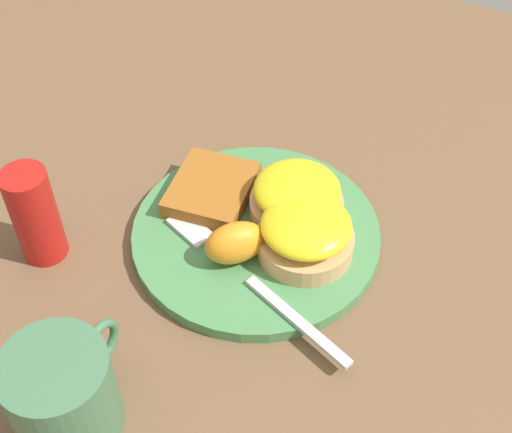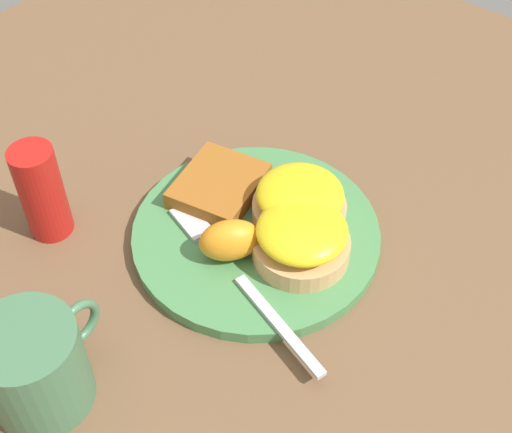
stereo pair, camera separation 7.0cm
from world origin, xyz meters
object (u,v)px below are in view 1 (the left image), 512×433
Objects in this scene: orange_wedge at (232,242)px; hashbrown_patty at (212,190)px; sandwich_benedict_right at (297,198)px; condiment_bottle at (35,215)px; sandwich_benedict_left at (304,237)px; fork at (243,274)px; cup at (64,393)px.

hashbrown_patty is at bearing 44.86° from orange_wedge.
sandwich_benedict_right is 1.03× the size of hashbrown_patty.
sandwich_benedict_right is 0.90× the size of condiment_bottle.
fork is (-0.05, 0.04, -0.02)m from sandwich_benedict_left.
sandwich_benedict_right is 1.58× the size of orange_wedge.
condiment_bottle is at bearing 139.54° from hashbrown_patty.
sandwich_benedict_left is 0.26m from condiment_bottle.
condiment_bottle is (-0.06, 0.19, 0.04)m from fork.
fork is at bearing 174.56° from sandwich_benedict_right.
condiment_bottle reaches higher than sandwich_benedict_right.
hashbrown_patty is (0.02, 0.12, -0.01)m from sandwich_benedict_left.
condiment_bottle is (-0.15, 0.20, 0.01)m from sandwich_benedict_right.
sandwich_benedict_left reaches higher than hashbrown_patty.
sandwich_benedict_right reaches higher than hashbrown_patty.
sandwich_benedict_left is 0.07m from fork.
hashbrown_patty is at bearing 78.72° from sandwich_benedict_left.
sandwich_benedict_left reaches higher than orange_wedge.
cup reaches higher than fork.
sandwich_benedict_left and sandwich_benedict_right have the same top height.
sandwich_benedict_right reaches higher than fork.
condiment_bottle is at bearing 106.67° from fork.
sandwich_benedict_left is at bearing -101.28° from hashbrown_patty.
sandwich_benedict_right is at bearing -77.93° from hashbrown_patty.
sandwich_benedict_right is 0.41× the size of fork.
cup reaches higher than orange_wedge.
cup is at bearing 159.43° from sandwich_benedict_left.
cup is (-0.19, 0.05, 0.03)m from fork.
orange_wedge is at bearing -135.14° from hashbrown_patty.
hashbrown_patty is 0.09m from orange_wedge.
orange_wedge reaches higher than fork.
sandwich_benedict_left is at bearing -57.49° from orange_wedge.
orange_wedge is (-0.04, 0.06, -0.00)m from sandwich_benedict_left.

